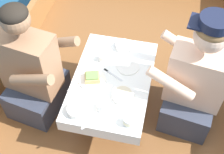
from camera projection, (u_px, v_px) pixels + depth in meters
name	position (u px, v px, depth m)	size (l,w,h in m)	color
ground_plane	(115.00, 114.00, 2.85)	(60.00, 60.00, 0.00)	navy
boat_deck	(115.00, 105.00, 2.73)	(1.97, 3.20, 0.30)	brown
gunwale_port	(6.00, 65.00, 2.64)	(0.06, 3.20, 0.29)	#936033
cockpit_table	(112.00, 82.00, 2.27)	(0.55, 0.85, 0.38)	#B2B2B7
person_port	(32.00, 73.00, 2.26)	(0.57, 0.51, 0.98)	#333847
person_starboard	(194.00, 83.00, 2.18)	(0.56, 0.50, 0.99)	#333847
plate_sandwich	(93.00, 80.00, 2.22)	(0.20, 0.20, 0.01)	white
plate_bread	(128.00, 67.00, 2.30)	(0.17, 0.17, 0.01)	white
sandwich	(92.00, 77.00, 2.20)	(0.13, 0.12, 0.05)	tan
bowl_port_near	(123.00, 46.00, 2.42)	(0.12, 0.12, 0.04)	white
bowl_starboard_near	(77.00, 110.00, 2.04)	(0.13, 0.13, 0.04)	white
bowl_center_far	(123.00, 95.00, 2.12)	(0.15, 0.15, 0.04)	white
coffee_cup_port	(103.00, 58.00, 2.33)	(0.09, 0.06, 0.05)	white
coffee_cup_starboard	(102.00, 106.00, 2.04)	(0.10, 0.07, 0.07)	white
tin_can	(128.00, 122.00, 1.98)	(0.07, 0.07, 0.05)	silver
utensil_fork_port	(111.00, 74.00, 2.26)	(0.16, 0.10, 0.00)	silver
utensil_spoon_center	(75.00, 93.00, 2.15)	(0.17, 0.06, 0.01)	silver
utensil_knife_port	(91.00, 61.00, 2.34)	(0.03, 0.17, 0.00)	silver
utensil_spoon_starboard	(96.00, 120.00, 2.01)	(0.13, 0.13, 0.01)	silver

